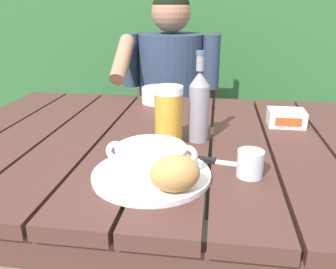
{
  "coord_description": "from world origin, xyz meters",
  "views": [
    {
      "loc": [
        0.09,
        -0.98,
        1.12
      ],
      "look_at": [
        -0.03,
        -0.16,
        0.81
      ],
      "focal_mm": 37.19,
      "sensor_mm": 36.0,
      "label": 1
    }
  ],
  "objects_px": {
    "soup_bowl": "(151,159)",
    "diner_bowl": "(159,95)",
    "chair_near_diner": "(174,120)",
    "beer_bottle": "(199,105)",
    "water_glass_small": "(250,164)",
    "beer_glass": "(169,116)",
    "bread_roll": "(175,173)",
    "person_eating": "(169,91)",
    "table_knife": "(215,161)",
    "butter_tub": "(286,118)",
    "serving_plate": "(151,174)"
  },
  "relations": [
    {
      "from": "serving_plate",
      "to": "bread_roll",
      "type": "xyz_separation_m",
      "value": [
        0.06,
        -0.08,
        0.05
      ]
    },
    {
      "from": "chair_near_diner",
      "to": "serving_plate",
      "type": "xyz_separation_m",
      "value": [
        0.09,
        -1.18,
        0.26
      ]
    },
    {
      "from": "beer_bottle",
      "to": "water_glass_small",
      "type": "bearing_deg",
      "value": -57.79
    },
    {
      "from": "chair_near_diner",
      "to": "table_knife",
      "type": "relative_size",
      "value": 6.69
    },
    {
      "from": "chair_near_diner",
      "to": "beer_glass",
      "type": "height_order",
      "value": "chair_near_diner"
    },
    {
      "from": "person_eating",
      "to": "table_knife",
      "type": "distance_m",
      "value": 0.92
    },
    {
      "from": "bread_roll",
      "to": "beer_glass",
      "type": "bearing_deg",
      "value": 100.62
    },
    {
      "from": "beer_bottle",
      "to": "person_eating",
      "type": "bearing_deg",
      "value": 104.32
    },
    {
      "from": "soup_bowl",
      "to": "beer_bottle",
      "type": "distance_m",
      "value": 0.27
    },
    {
      "from": "bread_roll",
      "to": "butter_tub",
      "type": "bearing_deg",
      "value": 58.11
    },
    {
      "from": "beer_bottle",
      "to": "diner_bowl",
      "type": "height_order",
      "value": "beer_bottle"
    },
    {
      "from": "beer_glass",
      "to": "diner_bowl",
      "type": "distance_m",
      "value": 0.46
    },
    {
      "from": "bread_roll",
      "to": "butter_tub",
      "type": "distance_m",
      "value": 0.59
    },
    {
      "from": "soup_bowl",
      "to": "bread_roll",
      "type": "bearing_deg",
      "value": -49.4
    },
    {
      "from": "beer_glass",
      "to": "water_glass_small",
      "type": "distance_m",
      "value": 0.28
    },
    {
      "from": "chair_near_diner",
      "to": "bread_roll",
      "type": "distance_m",
      "value": 1.31
    },
    {
      "from": "chair_near_diner",
      "to": "bread_roll",
      "type": "relative_size",
      "value": 7.62
    },
    {
      "from": "person_eating",
      "to": "beer_glass",
      "type": "bearing_deg",
      "value": -82.24
    },
    {
      "from": "soup_bowl",
      "to": "beer_bottle",
      "type": "relative_size",
      "value": 0.82
    },
    {
      "from": "person_eating",
      "to": "serving_plate",
      "type": "relative_size",
      "value": 4.27
    },
    {
      "from": "serving_plate",
      "to": "chair_near_diner",
      "type": "bearing_deg",
      "value": 94.42
    },
    {
      "from": "water_glass_small",
      "to": "table_knife",
      "type": "height_order",
      "value": "water_glass_small"
    },
    {
      "from": "person_eating",
      "to": "serving_plate",
      "type": "distance_m",
      "value": 0.99
    },
    {
      "from": "serving_plate",
      "to": "soup_bowl",
      "type": "distance_m",
      "value": 0.04
    },
    {
      "from": "butter_tub",
      "to": "table_knife",
      "type": "distance_m",
      "value": 0.4
    },
    {
      "from": "serving_plate",
      "to": "butter_tub",
      "type": "bearing_deg",
      "value": 48.5
    },
    {
      "from": "bread_roll",
      "to": "beer_glass",
      "type": "distance_m",
      "value": 0.29
    },
    {
      "from": "table_knife",
      "to": "diner_bowl",
      "type": "relative_size",
      "value": 1.04
    },
    {
      "from": "water_glass_small",
      "to": "table_knife",
      "type": "relative_size",
      "value": 0.44
    },
    {
      "from": "soup_bowl",
      "to": "diner_bowl",
      "type": "bearing_deg",
      "value": 98.01
    },
    {
      "from": "water_glass_small",
      "to": "diner_bowl",
      "type": "bearing_deg",
      "value": 117.47
    },
    {
      "from": "serving_plate",
      "to": "table_knife",
      "type": "bearing_deg",
      "value": 34.02
    },
    {
      "from": "beer_bottle",
      "to": "beer_glass",
      "type": "bearing_deg",
      "value": -151.35
    },
    {
      "from": "beer_glass",
      "to": "bread_roll",
      "type": "bearing_deg",
      "value": -79.38
    },
    {
      "from": "person_eating",
      "to": "bread_roll",
      "type": "distance_m",
      "value": 1.08
    },
    {
      "from": "beer_glass",
      "to": "water_glass_small",
      "type": "bearing_deg",
      "value": -37.9
    },
    {
      "from": "butter_tub",
      "to": "diner_bowl",
      "type": "distance_m",
      "value": 0.52
    },
    {
      "from": "soup_bowl",
      "to": "beer_bottle",
      "type": "bearing_deg",
      "value": 69.38
    },
    {
      "from": "soup_bowl",
      "to": "beer_glass",
      "type": "xyz_separation_m",
      "value": [
        0.01,
        0.2,
        0.04
      ]
    },
    {
      "from": "soup_bowl",
      "to": "water_glass_small",
      "type": "distance_m",
      "value": 0.23
    },
    {
      "from": "serving_plate",
      "to": "beer_glass",
      "type": "xyz_separation_m",
      "value": [
        0.01,
        0.2,
        0.08
      ]
    },
    {
      "from": "soup_bowl",
      "to": "butter_tub",
      "type": "height_order",
      "value": "soup_bowl"
    },
    {
      "from": "person_eating",
      "to": "water_glass_small",
      "type": "relative_size",
      "value": 18.61
    },
    {
      "from": "person_eating",
      "to": "diner_bowl",
      "type": "height_order",
      "value": "person_eating"
    },
    {
      "from": "serving_plate",
      "to": "beer_bottle",
      "type": "xyz_separation_m",
      "value": [
        0.09,
        0.25,
        0.1
      ]
    },
    {
      "from": "chair_near_diner",
      "to": "person_eating",
      "type": "bearing_deg",
      "value": -90.87
    },
    {
      "from": "table_knife",
      "to": "chair_near_diner",
      "type": "bearing_deg",
      "value": 102.31
    },
    {
      "from": "butter_tub",
      "to": "beer_glass",
      "type": "bearing_deg",
      "value": -148.86
    },
    {
      "from": "soup_bowl",
      "to": "chair_near_diner",
      "type": "bearing_deg",
      "value": 94.42
    },
    {
      "from": "person_eating",
      "to": "beer_bottle",
      "type": "xyz_separation_m",
      "value": [
        0.19,
        -0.74,
        0.14
      ]
    }
  ]
}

